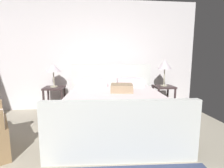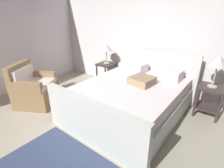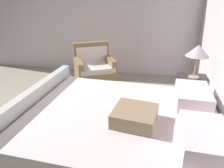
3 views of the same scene
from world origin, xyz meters
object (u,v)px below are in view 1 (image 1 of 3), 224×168
at_px(table_lamp_right, 165,65).
at_px(table_lamp_left, 53,69).
at_px(bed, 114,108).
at_px(nightstand_right, 163,94).
at_px(nightstand_left, 55,96).

height_order(table_lamp_right, table_lamp_left, table_lamp_right).
bearing_deg(table_lamp_left, bed, -35.29).
xyz_separation_m(bed, nightstand_right, (1.24, 0.76, 0.06)).
xyz_separation_m(bed, table_lamp_right, (1.24, 0.76, 0.74)).
relative_size(bed, table_lamp_right, 3.82).
bearing_deg(table_lamp_right, nightstand_right, -108.43).
distance_m(bed, nightstand_right, 1.46).
bearing_deg(nightstand_left, table_lamp_right, -2.89).
bearing_deg(nightstand_left, table_lamp_left, 104.04).
distance_m(nightstand_right, nightstand_left, 2.50).
distance_m(nightstand_right, table_lamp_left, 2.57).
distance_m(bed, nightstand_left, 1.53).
height_order(bed, nightstand_left, bed).
height_order(bed, table_lamp_left, table_lamp_left).
relative_size(nightstand_right, table_lamp_right, 0.98).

